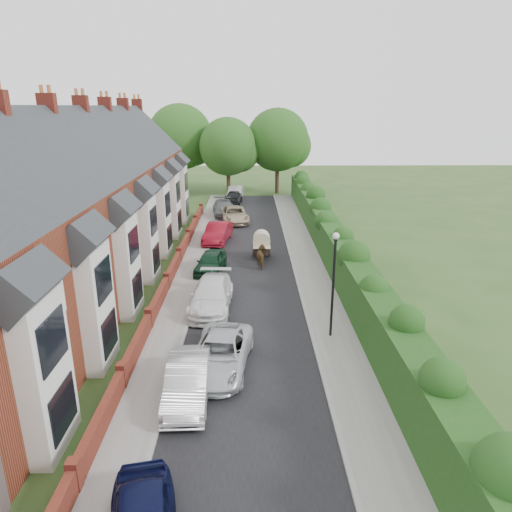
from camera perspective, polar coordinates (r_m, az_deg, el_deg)
The scene contains 24 objects.
ground at distance 18.52m, azimuth 0.56°, elevation -16.10°, with size 140.00×140.00×0.00m, color #2D4C1E.
road at distance 28.28m, azimuth -0.94°, elevation -3.42°, with size 6.00×58.00×0.02m, color black.
pavement_hedge_side at distance 28.54m, azimuth 7.33°, elevation -3.26°, with size 2.20×58.00×0.12m, color gray.
pavement_house_side at distance 28.54m, azimuth -8.71°, elevation -3.33°, with size 1.70×58.00×0.12m, color gray.
kerb_hedge_side at distance 28.41m, azimuth 5.23°, elevation -3.28°, with size 0.18×58.00×0.13m, color gray.
kerb_house_side at distance 28.44m, azimuth -7.11°, elevation -3.32°, with size 0.18×58.00×0.13m, color gray.
hedge at distance 28.33m, azimuth 11.06°, elevation -0.31°, with size 2.10×58.00×2.85m.
terrace_row at distance 28.01m, azimuth -22.80°, elevation 4.49°, with size 9.05×40.50×11.50m.
garden_wall_row at distance 27.64m, azimuth -11.08°, elevation -3.30°, with size 0.35×40.35×1.10m.
lamppost at distance 20.91m, azimuth 9.71°, elevation -2.03°, with size 0.32×0.32×5.16m.
tree_far_left at distance 55.61m, azimuth -3.16°, elevation 13.32°, with size 7.14×6.80×9.29m.
tree_far_right at distance 57.64m, azimuth 3.10°, elevation 14.09°, with size 7.98×7.60×10.31m.
tree_far_back at distance 59.07m, azimuth -9.01°, elevation 14.30°, with size 8.40×8.00×10.82m.
car_silver_a at distance 17.77m, azimuth -8.59°, elevation -15.16°, with size 1.53×4.38×1.44m, color silver.
car_silver_b at distance 19.37m, azimuth -4.49°, elevation -12.07°, with size 2.28×4.95×1.38m, color silver.
car_white at distance 24.73m, azimuth -5.61°, elevation -4.92°, with size 2.12×5.22×1.52m, color white.
car_green at distance 30.16m, azimuth -5.69°, elevation -0.74°, with size 1.62×4.02×1.37m, color #0F321C.
car_red at distance 36.79m, azimuth -4.81°, elevation 2.93°, with size 1.64×4.71×1.55m, color maroon.
car_beige at distance 43.19m, azimuth -2.74°, elevation 5.19°, with size 2.38×5.16×1.44m, color tan.
car_grey at distance 45.80m, azimuth -4.03°, elevation 5.96°, with size 2.10×5.15×1.50m, color #5A5C61.
car_black at distance 51.31m, azimuth -2.86°, elevation 7.30°, with size 1.73×4.30×1.47m, color black.
horse at distance 30.96m, azimuth 0.78°, elevation -0.11°, with size 0.76×1.68×1.41m, color brown.
horse_cart at distance 32.55m, azimuth 0.70°, elevation 1.65°, with size 1.27×2.81×2.03m.
car_extra_far at distance 54.20m, azimuth -2.61°, elevation 7.90°, with size 1.57×4.49×1.48m, color #A7A6AB.
Camera 1 is at (-0.37, -15.29, 10.44)m, focal length 32.00 mm.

